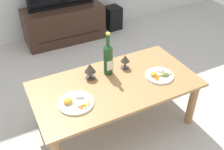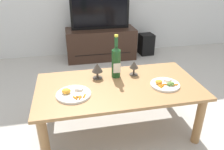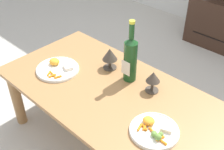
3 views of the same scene
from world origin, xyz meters
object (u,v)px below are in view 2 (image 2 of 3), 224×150
goblet_right (134,66)px  dinner_plate_left (73,94)px  goblet_left (97,68)px  dining_table (118,93)px  wine_bottle (116,61)px  tv_stand (101,44)px  tv_screen (100,12)px  dinner_plate_right (165,84)px  floor_speaker (146,44)px

goblet_right → dinner_plate_left: (-0.55, -0.24, -0.08)m
goblet_left → dinner_plate_left: size_ratio=0.53×
goblet_right → dinner_plate_left: 0.61m
dining_table → wine_bottle: 0.27m
dining_table → goblet_left: (-0.15, 0.16, 0.17)m
tv_stand → wine_bottle: bearing=-94.1°
dining_table → tv_screen: tv_screen is taller
dining_table → dinner_plate_right: bearing=-12.8°
goblet_right → dinner_plate_right: (0.20, -0.24, -0.08)m
goblet_left → dinner_plate_left: bearing=-132.7°
goblet_right → dinner_plate_right: 0.32m
dining_table → dinner_plate_right: 0.39m
tv_screen → goblet_left: (-0.28, -1.60, -0.17)m
floor_speaker → tv_stand: bearing=177.5°
tv_stand → wine_bottle: wine_bottle is taller
goblet_left → dinner_plate_right: size_ratio=0.58×
dining_table → dinner_plate_left: dinner_plate_left is taller
goblet_left → goblet_right: goblet_left is taller
tv_stand → floor_speaker: 0.77m
goblet_left → goblet_right: (0.33, -0.00, -0.01)m
floor_speaker → dinner_plate_left: bearing=-128.3°
tv_screen → goblet_left: 1.63m
tv_screen → wine_bottle: 1.61m
tv_stand → wine_bottle: (-0.11, -1.61, 0.38)m
tv_stand → dining_table: bearing=-94.1°
dining_table → wine_bottle: bearing=85.7°
tv_stand → dinner_plate_left: size_ratio=3.99×
tv_stand → goblet_left: bearing=-99.9°
tv_stand → tv_screen: size_ratio=1.21×
tv_screen → dinner_plate_right: tv_screen is taller
tv_screen → floor_speaker: tv_screen is taller
wine_bottle → dinner_plate_left: 0.48m
wine_bottle → floor_speaker: bearing=61.5°
dining_table → dinner_plate_left: 0.40m
goblet_right → dinner_plate_right: bearing=-51.2°
dining_table → tv_stand: 1.77m
floor_speaker → wine_bottle: size_ratio=0.90×
goblet_left → dinner_plate_left: (-0.22, -0.24, -0.08)m
goblet_right → dinner_plate_right: goblet_right is taller
tv_screen → goblet_left: bearing=-99.9°
tv_screen → dinner_plate_right: bearing=-82.4°
wine_bottle → goblet_right: bearing=0.7°
floor_speaker → dinner_plate_left: 2.28m
wine_bottle → dining_table: bearing=-94.3°
dinner_plate_right → goblet_left: bearing=155.2°
wine_bottle → goblet_left: bearing=179.3°
tv_screen → goblet_left: tv_screen is taller
wine_bottle → goblet_right: size_ratio=2.95×
goblet_right → goblet_left: bearing=180.0°
floor_speaker → goblet_right: (-0.72, -1.62, 0.38)m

